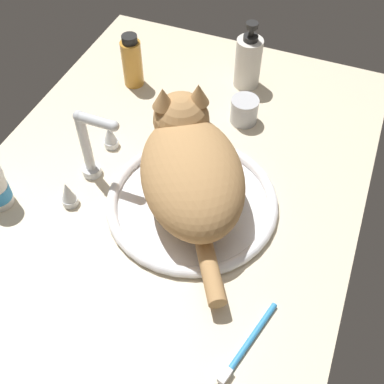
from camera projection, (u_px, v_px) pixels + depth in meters
countertop at (159, 203)px, 97.06cm from camera, size 117.19×77.89×3.00cm
sink_basin at (192, 202)px, 94.25cm from camera, size 34.06×34.06×2.14cm
faucet at (90, 152)px, 94.87cm from camera, size 20.58×10.37×17.06cm
cat at (190, 164)px, 89.08cm from camera, size 38.45×31.72×18.08cm
soap_pump_bottle at (248, 61)px, 113.93cm from camera, size 6.28×6.28×16.86cm
amber_bottle at (132, 62)px, 114.41cm from camera, size 4.91×4.91×13.40cm
metal_jar at (244, 110)px, 108.26cm from camera, size 6.36×6.36×6.02cm
toothbrush at (247, 344)px, 76.33cm from camera, size 16.08×5.32×1.70cm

